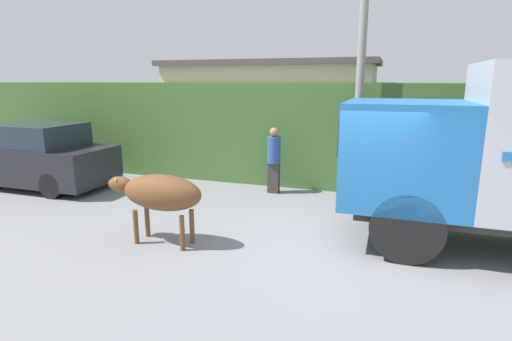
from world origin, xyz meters
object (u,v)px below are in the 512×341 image
brown_cow (160,193)px  pedestrian_on_hill (274,157)px  parked_suv (34,157)px  utility_pole (361,66)px

brown_cow → pedestrian_on_hill: size_ratio=1.09×
brown_cow → parked_suv: bearing=167.2°
brown_cow → pedestrian_on_hill: (1.01, 3.94, 0.01)m
pedestrian_on_hill → parked_suv: bearing=13.9°
brown_cow → utility_pole: (3.10, 4.22, 2.33)m
brown_cow → parked_suv: parked_suv is taller
parked_suv → pedestrian_on_hill: (6.64, 1.53, 0.11)m
pedestrian_on_hill → utility_pole: bearing=-171.5°
brown_cow → utility_pole: size_ratio=0.30×
parked_suv → pedestrian_on_hill: parked_suv is taller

